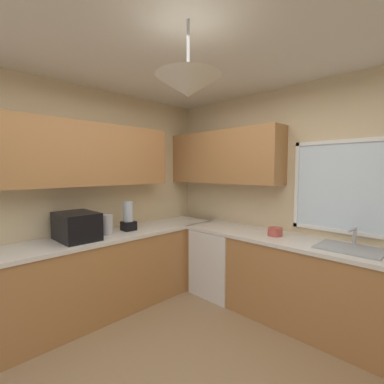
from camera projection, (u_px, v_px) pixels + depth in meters
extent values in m
cube|color=beige|center=(300.00, 198.00, 3.16)|extent=(3.82, 0.06, 2.60)
cube|color=beige|center=(76.00, 198.00, 3.18)|extent=(0.06, 3.72, 2.60)
cube|color=white|center=(188.00, 15.00, 1.75)|extent=(3.82, 3.72, 0.06)
cube|color=silver|center=(361.00, 187.00, 2.68)|extent=(1.25, 0.02, 0.89)
cube|color=white|center=(363.00, 140.00, 2.64)|extent=(1.33, 0.04, 0.04)
cube|color=white|center=(359.00, 234.00, 2.71)|extent=(1.33, 0.04, 0.04)
cube|color=white|center=(297.00, 185.00, 3.13)|extent=(0.04, 0.04, 0.97)
cube|color=#AD7542|center=(63.00, 154.00, 2.86)|extent=(0.32, 2.52, 0.70)
cube|color=#AD7542|center=(223.00, 157.00, 3.68)|extent=(1.69, 0.32, 0.70)
cylinder|color=#B7B7BC|center=(188.00, 48.00, 1.77)|extent=(0.02, 0.02, 0.35)
cone|color=silver|center=(188.00, 86.00, 1.79)|extent=(0.44, 0.44, 0.14)
cube|color=#AD7542|center=(92.00, 278.00, 3.01)|extent=(0.62, 3.30, 0.85)
cube|color=silver|center=(90.00, 239.00, 2.97)|extent=(0.65, 3.33, 0.04)
cube|color=#AD7542|center=(304.00, 285.00, 2.84)|extent=(2.88, 0.62, 0.85)
cube|color=silver|center=(305.00, 243.00, 2.80)|extent=(2.91, 0.65, 0.04)
cube|color=white|center=(221.00, 261.00, 3.58)|extent=(0.60, 0.60, 0.85)
cube|color=black|center=(77.00, 226.00, 2.86)|extent=(0.48, 0.36, 0.29)
cylinder|color=#B7B7BC|center=(107.00, 225.00, 3.09)|extent=(0.12, 0.12, 0.23)
cube|color=#9EA0A5|center=(350.00, 249.00, 2.51)|extent=(0.55, 0.40, 0.02)
cylinder|color=#B7B7BC|center=(355.00, 237.00, 2.62)|extent=(0.03, 0.03, 0.18)
cylinder|color=#B7B7BC|center=(352.00, 230.00, 2.54)|extent=(0.02, 0.20, 0.02)
cylinder|color=#B74C42|center=(275.00, 232.00, 3.04)|extent=(0.16, 0.16, 0.09)
cube|color=black|center=(129.00, 226.00, 3.31)|extent=(0.15, 0.15, 0.11)
cylinder|color=#B2BCC6|center=(128.00, 211.00, 3.30)|extent=(0.12, 0.12, 0.25)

